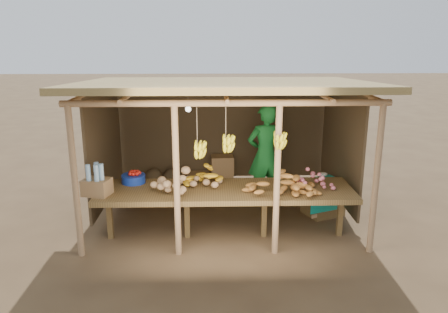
{
  "coord_description": "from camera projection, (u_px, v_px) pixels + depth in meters",
  "views": [
    {
      "loc": [
        -0.2,
        -7.25,
        3.06
      ],
      "look_at": [
        0.0,
        0.0,
        1.05
      ],
      "focal_mm": 35.0,
      "sensor_mm": 36.0,
      "label": 1
    }
  ],
  "objects": [
    {
      "name": "bottle_box",
      "position": [
        97.0,
        183.0,
        6.38
      ],
      "size": [
        0.44,
        0.39,
        0.48
      ],
      "color": "olive",
      "rests_on": "counter"
    },
    {
      "name": "sweet_potato_heap",
      "position": [
        284.0,
        182.0,
        6.43
      ],
      "size": [
        1.22,
        1.01,
        0.36
      ],
      "primitive_type": null,
      "rotation": [
        0.0,
        0.0,
        0.42
      ],
      "color": "#A26729",
      "rests_on": "counter"
    },
    {
      "name": "counter",
      "position": [
        226.0,
        192.0,
        6.7
      ],
      "size": [
        3.9,
        1.05,
        0.8
      ],
      "color": "brown",
      "rests_on": "ground"
    },
    {
      "name": "onion_heap",
      "position": [
        312.0,
        178.0,
        6.64
      ],
      "size": [
        0.74,
        0.45,
        0.35
      ],
      "primitive_type": null,
      "rotation": [
        0.0,
        0.0,
        -0.01
      ],
      "color": "#CB626F",
      "rests_on": "counter"
    },
    {
      "name": "ground",
      "position": [
        224.0,
        213.0,
        7.81
      ],
      "size": [
        60.0,
        60.0,
        0.0
      ],
      "primitive_type": "plane",
      "color": "brown",
      "rests_on": "ground"
    },
    {
      "name": "tomato_basin",
      "position": [
        133.0,
        178.0,
        6.94
      ],
      "size": [
        0.38,
        0.38,
        0.2
      ],
      "rotation": [
        0.0,
        0.0,
        -0.27
      ],
      "color": "navy",
      "rests_on": "counter"
    },
    {
      "name": "vendor",
      "position": [
        265.0,
        155.0,
        8.05
      ],
      "size": [
        0.77,
        0.6,
        1.88
      ],
      "primitive_type": "imported",
      "rotation": [
        0.0,
        0.0,
        3.38
      ],
      "color": "#186D28",
      "rests_on": "ground"
    },
    {
      "name": "banana_pile",
      "position": [
        205.0,
        172.0,
        6.91
      ],
      "size": [
        0.64,
        0.43,
        0.35
      ],
      "primitive_type": null,
      "rotation": [
        0.0,
        0.0,
        0.13
      ],
      "color": "yellow",
      "rests_on": "counter"
    },
    {
      "name": "burlap_sacks",
      "position": [
        163.0,
        179.0,
        8.87
      ],
      "size": [
        0.79,
        0.41,
        0.56
      ],
      "color": "#473721",
      "rests_on": "ground"
    },
    {
      "name": "carton_stack",
      "position": [
        214.0,
        176.0,
        8.88
      ],
      "size": [
        0.95,
        0.38,
        0.71
      ],
      "color": "olive",
      "rests_on": "ground"
    },
    {
      "name": "tarp_crate",
      "position": [
        323.0,
        197.0,
        7.68
      ],
      "size": [
        0.83,
        0.78,
        0.79
      ],
      "color": "brown",
      "rests_on": "ground"
    },
    {
      "name": "potato_heap",
      "position": [
        184.0,
        179.0,
        6.54
      ],
      "size": [
        1.17,
        0.75,
        0.37
      ],
      "primitive_type": null,
      "rotation": [
        0.0,
        0.0,
        -0.06
      ],
      "color": "tan",
      "rests_on": "counter"
    },
    {
      "name": "stall_structure",
      "position": [
        225.0,
        106.0,
        7.35
      ],
      "size": [
        4.7,
        3.5,
        2.43
      ],
      "color": "#A27A54",
      "rests_on": "ground"
    }
  ]
}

